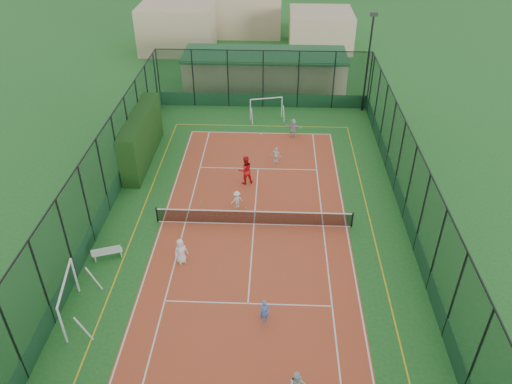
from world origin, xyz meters
TOP-DOWN VIEW (x-y plane):
  - ground at (0.00, 0.00)m, footprint 300.00×300.00m
  - court_slab at (0.00, 0.00)m, footprint 11.17×23.97m
  - tennis_net at (0.00, 0.00)m, footprint 11.67×0.12m
  - perimeter_fence at (0.00, 0.00)m, footprint 18.12×34.12m
  - floodlight_ne at (8.60, 16.60)m, footprint 0.60×0.26m
  - clubhouse at (0.00, 22.00)m, footprint 15.20×7.20m
  - hedge_left at (-8.30, 7.47)m, footprint 1.19×7.92m
  - white_bench at (-7.80, -3.36)m, footprint 1.62×0.93m
  - futsal_goal_near at (-8.30, -7.48)m, footprint 3.44×1.51m
  - futsal_goal_far at (0.34, 14.64)m, footprint 2.87×1.43m
  - child_near_left at (-3.74, -3.51)m, footprint 0.88×0.80m
  - child_near_mid at (0.85, -7.51)m, footprint 0.54×0.43m
  - child_far_left at (-1.13, 1.65)m, footprint 0.89×0.75m
  - child_far_right at (1.25, 7.22)m, footprint 0.79×0.64m
  - child_far_back at (2.53, 11.41)m, footprint 1.44×0.73m
  - coach at (-0.78, 4.54)m, footprint 1.19×1.08m
  - tennis_balls at (-1.16, 1.65)m, footprint 4.66×1.31m

SIDE VIEW (x-z plane):
  - ground at x=0.00m, z-range 0.00..0.00m
  - court_slab at x=0.00m, z-range 0.00..0.01m
  - tennis_balls at x=-1.16m, z-range 0.01..0.08m
  - white_bench at x=-7.80m, z-range 0.00..0.88m
  - tennis_net at x=0.00m, z-range 0.00..1.06m
  - child_far_left at x=-1.13m, z-range 0.01..1.20m
  - child_far_right at x=1.25m, z-range 0.01..1.27m
  - child_near_mid at x=0.85m, z-range 0.01..1.33m
  - child_far_back at x=2.53m, z-range 0.01..1.49m
  - child_near_left at x=-3.74m, z-range 0.01..1.52m
  - futsal_goal_far at x=0.34m, z-range 0.00..1.78m
  - coach at x=-0.78m, z-range 0.01..2.01m
  - futsal_goal_near at x=-8.30m, z-range 0.00..2.14m
  - clubhouse at x=0.00m, z-range 0.00..3.15m
  - hedge_left at x=-8.30m, z-range 0.00..3.47m
  - perimeter_fence at x=0.00m, z-range 0.00..5.00m
  - floodlight_ne at x=8.60m, z-range 0.00..8.25m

